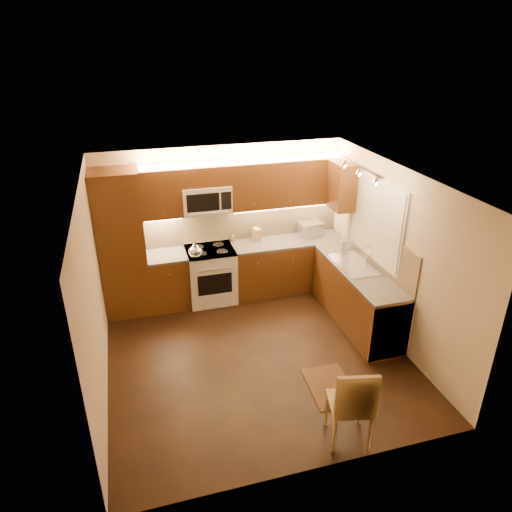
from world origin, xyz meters
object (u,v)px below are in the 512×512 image
object	(u,v)px
dining_chair	(350,402)
kettle	(195,249)
knife_block	(257,234)
stove	(211,274)
sink	(355,260)
toaster_oven	(310,229)
soap_bottle	(344,243)
microwave	(206,199)

from	to	relation	value
dining_chair	kettle	bearing A→B (deg)	121.85
dining_chair	knife_block	bearing A→B (deg)	102.69
dining_chair	stove	bearing A→B (deg)	116.52
stove	knife_block	bearing A→B (deg)	11.66
sink	toaster_oven	xyz separation A→B (m)	(-0.21, 1.27, 0.04)
stove	soap_bottle	size ratio (longest dim) A/B	4.43
kettle	toaster_oven	xyz separation A→B (m)	(2.05, 0.36, -0.02)
sink	dining_chair	distance (m)	2.57
toaster_oven	soap_bottle	world-z (taller)	toaster_oven
stove	sink	xyz separation A→B (m)	(2.00, -1.12, 0.52)
sink	soap_bottle	size ratio (longest dim) A/B	4.14
soap_bottle	dining_chair	size ratio (longest dim) A/B	0.21
microwave	sink	world-z (taller)	microwave
microwave	dining_chair	bearing A→B (deg)	-76.41
microwave	sink	bearing A→B (deg)	-32.21
kettle	dining_chair	bearing A→B (deg)	-77.72
soap_bottle	sink	bearing A→B (deg)	-84.65
kettle	toaster_oven	distance (m)	2.08
soap_bottle	dining_chair	xyz separation A→B (m)	(-1.24, -2.84, -0.50)
stove	kettle	size ratio (longest dim) A/B	3.78
knife_block	dining_chair	world-z (taller)	knife_block
stove	dining_chair	bearing A→B (deg)	-75.89
stove	microwave	world-z (taller)	microwave
sink	soap_bottle	distance (m)	0.60
sink	dining_chair	size ratio (longest dim) A/B	0.86
microwave	soap_bottle	xyz separation A→B (m)	(2.09, -0.67, -0.72)
stove	kettle	xyz separation A→B (m)	(-0.27, -0.22, 0.58)
microwave	stove	bearing A→B (deg)	-90.00
kettle	microwave	bearing A→B (deg)	45.54
kettle	knife_block	xyz separation A→B (m)	(1.10, 0.39, -0.03)
kettle	soap_bottle	bearing A→B (deg)	-14.82
sink	soap_bottle	xyz separation A→B (m)	(0.09, 0.59, 0.03)
kettle	soap_bottle	size ratio (longest dim) A/B	1.17
microwave	toaster_oven	size ratio (longest dim) A/B	1.94
microwave	sink	size ratio (longest dim) A/B	0.88
stove	dining_chair	xyz separation A→B (m)	(0.85, -3.38, 0.04)
stove	knife_block	distance (m)	1.01
microwave	soap_bottle	size ratio (longest dim) A/B	3.66
microwave	knife_block	world-z (taller)	microwave
stove	microwave	distance (m)	1.27
sink	toaster_oven	distance (m)	1.29
microwave	toaster_oven	world-z (taller)	microwave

